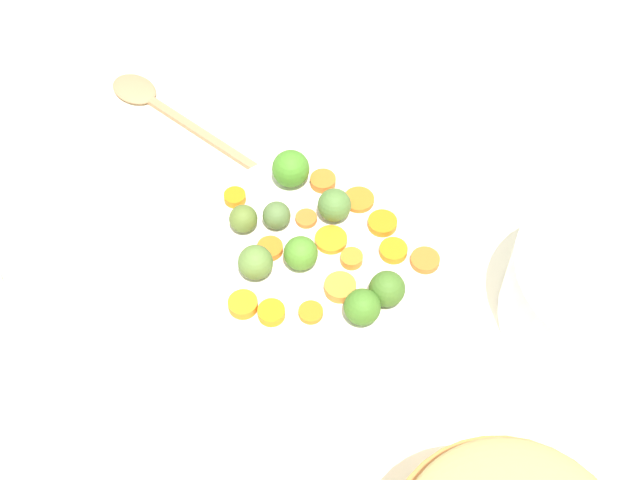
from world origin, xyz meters
The scene contains 26 objects.
tabletop centered at (0.00, 0.00, 0.01)m, with size 2.40×2.40×0.02m, color white.
serving_bowl_carrots centered at (-0.01, 0.01, 0.07)m, with size 0.28×0.28×0.10m, color white.
carrot_slice_0 centered at (0.07, -0.05, 0.13)m, with size 0.03×0.03×0.01m, color orange.
carrot_slice_1 centered at (-0.07, 0.06, 0.12)m, with size 0.03×0.03×0.01m, color orange.
carrot_slice_2 centered at (-0.10, 0.02, 0.12)m, with size 0.03×0.03×0.01m, color orange.
carrot_slice_3 centered at (-0.03, 0.08, 0.12)m, with size 0.03×0.03×0.01m, color orange.
carrot_slice_4 centered at (-0.05, 0.00, 0.12)m, with size 0.02×0.02×0.01m, color orange.
carrot_slice_5 centered at (0.01, 0.09, 0.12)m, with size 0.03×0.03×0.01m, color orange.
carrot_slice_6 centered at (-0.01, -0.04, 0.12)m, with size 0.03×0.03×0.01m, color orange.
carrot_slice_7 centered at (0.05, 0.03, 0.13)m, with size 0.03×0.03×0.01m, color orange.
carrot_slice_8 centered at (0.01, 0.04, 0.12)m, with size 0.02×0.02×0.01m, color orange.
carrot_slice_9 centered at (0.02, 0.12, 0.12)m, with size 0.03×0.03×0.01m, color orange.
carrot_slice_10 centered at (-0.08, -0.08, 0.12)m, with size 0.02×0.02×0.01m, color orange.
carrot_slice_11 centered at (0.07, -0.01, 0.12)m, with size 0.03×0.03×0.01m, color orange.
carrot_slice_12 centered at (0.06, -0.08, 0.13)m, with size 0.03×0.03×0.01m, color orange.
carrot_slice_13 centered at (-0.02, 0.02, 0.12)m, with size 0.04×0.04×0.01m, color orange.
brussels_sprout_0 centered at (0.01, -0.01, 0.14)m, with size 0.04×0.04×0.04m, color #4C8429.
brussels_sprout_1 centered at (0.02, -0.06, 0.14)m, with size 0.04×0.04×0.04m, color #5C7E38.
brussels_sprout_2 centered at (-0.05, -0.03, 0.14)m, with size 0.03×0.03×0.03m, color #516E39.
brussels_sprout_3 centered at (-0.05, -0.07, 0.14)m, with size 0.03×0.03×0.03m, color #5A712D.
brussels_sprout_4 centered at (-0.05, 0.03, 0.14)m, with size 0.04×0.04×0.04m, color #4F7736.
brussels_sprout_5 centered at (-0.11, -0.01, 0.14)m, with size 0.04×0.04×0.04m, color #458525.
brussels_sprout_6 centered at (0.06, 0.07, 0.14)m, with size 0.04×0.04×0.04m, color #446F27.
brussels_sprout_7 centered at (0.08, 0.04, 0.14)m, with size 0.04×0.04×0.04m, color #437725.
wooden_spoon centered at (-0.34, -0.18, 0.03)m, with size 0.23×0.23×0.01m.
casserole_dish centered at (0.06, 0.33, 0.07)m, with size 0.23×0.23×0.11m, color white.
Camera 1 is at (0.53, -0.05, 0.89)m, focal length 48.22 mm.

